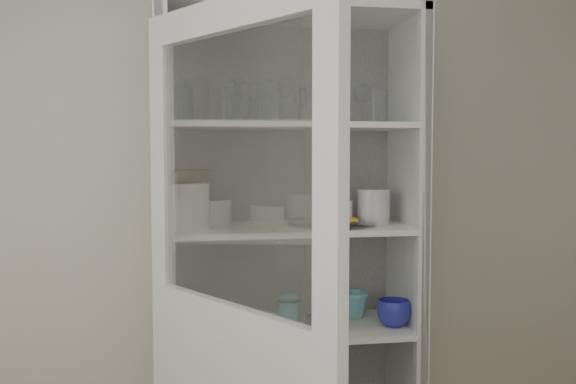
# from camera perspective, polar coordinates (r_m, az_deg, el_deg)

# --- Properties ---
(wall_back) EXTENTS (3.60, 0.02, 2.60)m
(wall_back) POSITION_cam_1_polar(r_m,az_deg,el_deg) (2.72, -4.95, -1.69)
(wall_back) COLOR beige
(wall_back) RESTS_ON ground
(pantry_cabinet) EXTENTS (1.00, 0.45, 2.10)m
(pantry_cabinet) POSITION_cam_1_polar(r_m,az_deg,el_deg) (2.65, -0.23, -9.74)
(pantry_cabinet) COLOR silver
(pantry_cabinet) RESTS_ON floor
(cupboard_door) EXTENTS (0.50, 0.79, 2.00)m
(cupboard_door) POSITION_cam_1_polar(r_m,az_deg,el_deg) (1.99, -4.83, -16.33)
(cupboard_door) COLOR silver
(cupboard_door) RESTS_ON floor
(tumbler_0) EXTENTS (0.10, 0.10, 0.15)m
(tumbler_0) POSITION_cam_1_polar(r_m,az_deg,el_deg) (2.37, -9.45, 8.02)
(tumbler_0) COLOR silver
(tumbler_0) RESTS_ON shelf_glass
(tumbler_1) EXTENTS (0.09, 0.09, 0.14)m
(tumbler_1) POSITION_cam_1_polar(r_m,az_deg,el_deg) (2.37, -9.20, 7.96)
(tumbler_1) COLOR silver
(tumbler_1) RESTS_ON shelf_glass
(tumbler_2) EXTENTS (0.09, 0.09, 0.15)m
(tumbler_2) POSITION_cam_1_polar(r_m,az_deg,el_deg) (2.36, -4.63, 8.07)
(tumbler_2) COLOR silver
(tumbler_2) RESTS_ON shelf_glass
(tumbler_3) EXTENTS (0.08, 0.08, 0.14)m
(tumbler_3) POSITION_cam_1_polar(r_m,az_deg,el_deg) (2.35, -1.26, 7.95)
(tumbler_3) COLOR silver
(tumbler_3) RESTS_ON shelf_glass
(tumbler_4) EXTENTS (0.07, 0.07, 0.13)m
(tumbler_4) POSITION_cam_1_polar(r_m,az_deg,el_deg) (2.41, 3.12, 7.79)
(tumbler_4) COLOR silver
(tumbler_4) RESTS_ON shelf_glass
(tumbler_5) EXTENTS (0.10, 0.10, 0.14)m
(tumbler_5) POSITION_cam_1_polar(r_m,az_deg,el_deg) (2.42, 3.22, 7.90)
(tumbler_5) COLOR silver
(tumbler_5) RESTS_ON shelf_glass
(tumbler_6) EXTENTS (0.08, 0.08, 0.12)m
(tumbler_6) POSITION_cam_1_polar(r_m,az_deg,el_deg) (2.47, 8.20, 7.56)
(tumbler_6) COLOR silver
(tumbler_6) RESTS_ON shelf_glass
(tumbler_7) EXTENTS (0.10, 0.10, 0.16)m
(tumbler_7) POSITION_cam_1_polar(r_m,az_deg,el_deg) (2.45, -9.45, 7.95)
(tumbler_7) COLOR silver
(tumbler_7) RESTS_ON shelf_glass
(tumbler_8) EXTENTS (0.08, 0.08, 0.15)m
(tumbler_8) POSITION_cam_1_polar(r_m,az_deg,el_deg) (2.52, -2.97, 7.78)
(tumbler_8) COLOR silver
(tumbler_8) RESTS_ON shelf_glass
(tumbler_9) EXTENTS (0.09, 0.09, 0.13)m
(tumbler_9) POSITION_cam_1_polar(r_m,az_deg,el_deg) (2.47, -5.51, 7.70)
(tumbler_9) COLOR silver
(tumbler_9) RESTS_ON shelf_glass
(tumbler_10) EXTENTS (0.08, 0.08, 0.14)m
(tumbler_10) POSITION_cam_1_polar(r_m,az_deg,el_deg) (2.55, 1.74, 7.63)
(tumbler_10) COLOR silver
(tumbler_10) RESTS_ON shelf_glass
(goblet_0) EXTENTS (0.08, 0.08, 0.18)m
(goblet_0) POSITION_cam_1_polar(r_m,az_deg,el_deg) (2.58, -4.91, 8.06)
(goblet_0) COLOR silver
(goblet_0) RESTS_ON shelf_glass
(goblet_1) EXTENTS (0.08, 0.08, 0.18)m
(goblet_1) POSITION_cam_1_polar(r_m,az_deg,el_deg) (2.61, -2.80, 8.04)
(goblet_1) COLOR silver
(goblet_1) RESTS_ON shelf_glass
(goblet_2) EXTENTS (0.07, 0.07, 0.16)m
(goblet_2) POSITION_cam_1_polar(r_m,az_deg,el_deg) (2.60, 1.27, 7.78)
(goblet_2) COLOR silver
(goblet_2) RESTS_ON shelf_glass
(goblet_3) EXTENTS (0.08, 0.08, 0.19)m
(goblet_3) POSITION_cam_1_polar(r_m,az_deg,el_deg) (2.71, 6.69, 7.90)
(goblet_3) COLOR silver
(goblet_3) RESTS_ON shelf_glass
(plate_stack_front) EXTENTS (0.20, 0.20, 0.11)m
(plate_stack_front) POSITION_cam_1_polar(r_m,az_deg,el_deg) (2.42, -9.35, -1.99)
(plate_stack_front) COLOR white
(plate_stack_front) RESTS_ON shelf_plates
(plate_stack_back) EXTENTS (0.21, 0.21, 0.10)m
(plate_stack_back) POSITION_cam_1_polar(r_m,az_deg,el_deg) (2.62, -7.28, -1.71)
(plate_stack_back) COLOR white
(plate_stack_back) RESTS_ON shelf_plates
(cream_bowl) EXTENTS (0.21, 0.21, 0.06)m
(cream_bowl) POSITION_cam_1_polar(r_m,az_deg,el_deg) (2.42, -9.37, 0.06)
(cream_bowl) COLOR white
(cream_bowl) RESTS_ON plate_stack_front
(terracotta_bowl) EXTENTS (0.28, 0.28, 0.05)m
(terracotta_bowl) POSITION_cam_1_polar(r_m,az_deg,el_deg) (2.41, -9.38, 1.40)
(terracotta_bowl) COLOR #4B311A
(terracotta_bowl) RESTS_ON cream_bowl
(glass_platter) EXTENTS (0.36, 0.36, 0.02)m
(glass_platter) POSITION_cam_1_polar(r_m,az_deg,el_deg) (2.55, 4.04, -2.71)
(glass_platter) COLOR silver
(glass_platter) RESTS_ON shelf_plates
(yellow_trivet) EXTENTS (0.17, 0.17, 0.01)m
(yellow_trivet) POSITION_cam_1_polar(r_m,az_deg,el_deg) (2.55, 4.04, -2.36)
(yellow_trivet) COLOR gold
(yellow_trivet) RESTS_ON glass_platter
(white_ramekin) EXTENTS (0.19, 0.19, 0.07)m
(white_ramekin) POSITION_cam_1_polar(r_m,az_deg,el_deg) (2.55, 4.04, -1.49)
(white_ramekin) COLOR white
(white_ramekin) RESTS_ON yellow_trivet
(grey_bowl_stack) EXTENTS (0.13, 0.13, 0.14)m
(grey_bowl_stack) POSITION_cam_1_polar(r_m,az_deg,el_deg) (2.59, 7.60, -1.30)
(grey_bowl_stack) COLOR silver
(grey_bowl_stack) RESTS_ON shelf_plates
(mug_blue) EXTENTS (0.13, 0.13, 0.11)m
(mug_blue) POSITION_cam_1_polar(r_m,az_deg,el_deg) (2.61, 9.38, -10.57)
(mug_blue) COLOR #222F9B
(mug_blue) RESTS_ON shelf_mugs
(mug_teal) EXTENTS (0.14, 0.14, 0.11)m
(mug_teal) POSITION_cam_1_polar(r_m,az_deg,el_deg) (2.72, 5.98, -9.94)
(mug_teal) COLOR teal
(mug_teal) RESTS_ON shelf_mugs
(mug_white) EXTENTS (0.12, 0.12, 0.08)m
(mug_white) POSITION_cam_1_polar(r_m,az_deg,el_deg) (2.52, 3.71, -11.31)
(mug_white) COLOR white
(mug_white) RESTS_ON shelf_mugs
(teal_jar) EXTENTS (0.09, 0.09, 0.10)m
(teal_jar) POSITION_cam_1_polar(r_m,az_deg,el_deg) (2.63, 0.07, -10.41)
(teal_jar) COLOR teal
(teal_jar) RESTS_ON shelf_mugs
(measuring_cups) EXTENTS (0.11, 0.11, 0.04)m
(measuring_cups) POSITION_cam_1_polar(r_m,az_deg,el_deg) (2.52, -4.13, -11.78)
(measuring_cups) COLOR silver
(measuring_cups) RESTS_ON shelf_mugs
(white_canister) EXTENTS (0.14, 0.14, 0.12)m
(white_canister) POSITION_cam_1_polar(r_m,az_deg,el_deg) (2.57, -9.26, -10.63)
(white_canister) COLOR white
(white_canister) RESTS_ON shelf_mugs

